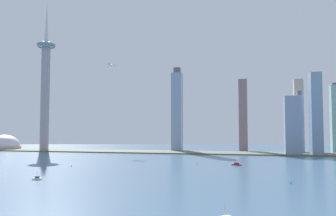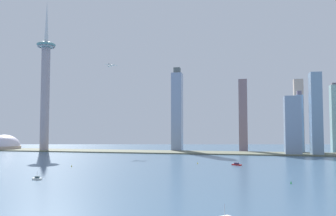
{
  "view_description": "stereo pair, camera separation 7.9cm",
  "coord_description": "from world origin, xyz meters",
  "px_view_note": "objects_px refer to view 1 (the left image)",
  "views": [
    {
      "loc": [
        120.22,
        -108.33,
        47.98
      ],
      "look_at": [
        -19.57,
        530.57,
        86.46
      ],
      "focal_mm": 36.36,
      "sensor_mm": 36.0,
      "label": 1
    },
    {
      "loc": [
        120.3,
        -108.31,
        47.98
      ],
      "look_at": [
        -19.57,
        530.57,
        86.46
      ],
      "focal_mm": 36.36,
      "sensor_mm": 36.0,
      "label": 2
    }
  ],
  "objects_px": {
    "boat_1": "(237,164)",
    "airplane": "(111,65)",
    "skyscraper_3": "(300,123)",
    "skyscraper_7": "(335,118)",
    "stadium_dome": "(4,146)",
    "skyscraper_1": "(316,114)",
    "skyscraper_5": "(293,125)",
    "channel_buoy_1": "(72,166)",
    "observation_tower": "(45,81)",
    "skyscraper_0": "(243,115)",
    "channel_buoy_0": "(198,163)",
    "boat_4": "(37,179)",
    "skyscraper_6": "(299,115)",
    "skyscraper_2": "(177,111)",
    "channel_buoy_2": "(291,182)"
  },
  "relations": [
    {
      "from": "boat_1",
      "to": "airplane",
      "type": "relative_size",
      "value": 0.56
    },
    {
      "from": "skyscraper_3",
      "to": "skyscraper_7",
      "type": "relative_size",
      "value": 0.86
    },
    {
      "from": "skyscraper_7",
      "to": "boat_1",
      "type": "distance_m",
      "value": 341.42
    },
    {
      "from": "stadium_dome",
      "to": "airplane",
      "type": "bearing_deg",
      "value": 2.9
    },
    {
      "from": "skyscraper_1",
      "to": "skyscraper_3",
      "type": "xyz_separation_m",
      "value": [
        -20.02,
        46.73,
        -16.04
      ]
    },
    {
      "from": "skyscraper_5",
      "to": "channel_buoy_1",
      "type": "distance_m",
      "value": 391.31
    },
    {
      "from": "observation_tower",
      "to": "boat_1",
      "type": "relative_size",
      "value": 24.16
    },
    {
      "from": "skyscraper_7",
      "to": "airplane",
      "type": "height_order",
      "value": "airplane"
    },
    {
      "from": "skyscraper_1",
      "to": "skyscraper_7",
      "type": "height_order",
      "value": "skyscraper_1"
    },
    {
      "from": "observation_tower",
      "to": "skyscraper_7",
      "type": "bearing_deg",
      "value": 8.13
    },
    {
      "from": "skyscraper_7",
      "to": "skyscraper_1",
      "type": "bearing_deg",
      "value": -121.09
    },
    {
      "from": "stadium_dome",
      "to": "skyscraper_0",
      "type": "distance_m",
      "value": 526.54
    },
    {
      "from": "skyscraper_3",
      "to": "channel_buoy_0",
      "type": "bearing_deg",
      "value": -125.96
    },
    {
      "from": "observation_tower",
      "to": "skyscraper_3",
      "type": "height_order",
      "value": "observation_tower"
    },
    {
      "from": "stadium_dome",
      "to": "channel_buoy_1",
      "type": "bearing_deg",
      "value": -41.32
    },
    {
      "from": "skyscraper_0",
      "to": "skyscraper_3",
      "type": "bearing_deg",
      "value": -16.43
    },
    {
      "from": "skyscraper_5",
      "to": "boat_4",
      "type": "height_order",
      "value": "skyscraper_5"
    },
    {
      "from": "skyscraper_6",
      "to": "airplane",
      "type": "relative_size",
      "value": 6.13
    },
    {
      "from": "observation_tower",
      "to": "boat_4",
      "type": "relative_size",
      "value": 36.11
    },
    {
      "from": "skyscraper_6",
      "to": "boat_1",
      "type": "xyz_separation_m",
      "value": [
        -118.8,
        -272.9,
        -71.82
      ]
    },
    {
      "from": "stadium_dome",
      "to": "skyscraper_5",
      "type": "xyz_separation_m",
      "value": [
        605.11,
        -20.39,
        44.77
      ]
    },
    {
      "from": "skyscraper_7",
      "to": "channel_buoy_0",
      "type": "relative_size",
      "value": 77.73
    },
    {
      "from": "skyscraper_1",
      "to": "skyscraper_2",
      "type": "xyz_separation_m",
      "value": [
        -260.19,
        59.17,
        10.9
      ]
    },
    {
      "from": "skyscraper_5",
      "to": "channel_buoy_1",
      "type": "bearing_deg",
      "value": -139.26
    },
    {
      "from": "channel_buoy_0",
      "to": "channel_buoy_1",
      "type": "bearing_deg",
      "value": -154.36
    },
    {
      "from": "boat_4",
      "to": "skyscraper_6",
      "type": "bearing_deg",
      "value": -128.62
    },
    {
      "from": "skyscraper_1",
      "to": "airplane",
      "type": "bearing_deg",
      "value": 175.23
    },
    {
      "from": "boat_1",
      "to": "boat_4",
      "type": "relative_size",
      "value": 1.49
    },
    {
      "from": "skyscraper_0",
      "to": "airplane",
      "type": "height_order",
      "value": "airplane"
    },
    {
      "from": "channel_buoy_1",
      "to": "airplane",
      "type": "xyz_separation_m",
      "value": [
        -64.05,
        286.12,
        179.45
      ]
    },
    {
      "from": "observation_tower",
      "to": "channel_buoy_1",
      "type": "height_order",
      "value": "observation_tower"
    },
    {
      "from": "stadium_dome",
      "to": "channel_buoy_2",
      "type": "bearing_deg",
      "value": -32.05
    },
    {
      "from": "skyscraper_5",
      "to": "skyscraper_3",
      "type": "bearing_deg",
      "value": 67.46
    },
    {
      "from": "boat_1",
      "to": "channel_buoy_0",
      "type": "distance_m",
      "value": 52.3
    },
    {
      "from": "skyscraper_1",
      "to": "skyscraper_6",
      "type": "xyz_separation_m",
      "value": [
        -15.8,
        82.32,
        0.13
      ]
    },
    {
      "from": "skyscraper_5",
      "to": "channel_buoy_2",
      "type": "height_order",
      "value": "skyscraper_5"
    },
    {
      "from": "boat_1",
      "to": "skyscraper_5",
      "type": "bearing_deg",
      "value": 99.1
    },
    {
      "from": "skyscraper_5",
      "to": "boat_1",
      "type": "distance_m",
      "value": 219.36
    },
    {
      "from": "boat_1",
      "to": "channel_buoy_2",
      "type": "relative_size",
      "value": 4.73
    },
    {
      "from": "channel_buoy_2",
      "to": "skyscraper_7",
      "type": "bearing_deg",
      "value": 71.51
    },
    {
      "from": "skyscraper_3",
      "to": "boat_4",
      "type": "xyz_separation_m",
      "value": [
        -292.92,
        -402.62,
        -55.6
      ]
    },
    {
      "from": "skyscraper_1",
      "to": "skyscraper_2",
      "type": "distance_m",
      "value": 267.06
    },
    {
      "from": "boat_1",
      "to": "stadium_dome",
      "type": "bearing_deg",
      "value": -166.87
    },
    {
      "from": "observation_tower",
      "to": "skyscraper_1",
      "type": "distance_m",
      "value": 539.22
    },
    {
      "from": "stadium_dome",
      "to": "skyscraper_0",
      "type": "bearing_deg",
      "value": 6.28
    },
    {
      "from": "observation_tower",
      "to": "stadium_dome",
      "type": "xyz_separation_m",
      "value": [
        -110.54,
        17.22,
        -140.75
      ]
    },
    {
      "from": "channel_buoy_0",
      "to": "channel_buoy_2",
      "type": "height_order",
      "value": "channel_buoy_2"
    },
    {
      "from": "skyscraper_3",
      "to": "stadium_dome",
      "type": "bearing_deg",
      "value": -177.61
    },
    {
      "from": "skyscraper_0",
      "to": "skyscraper_2",
      "type": "bearing_deg",
      "value": -172.15
    },
    {
      "from": "stadium_dome",
      "to": "skyscraper_7",
      "type": "height_order",
      "value": "skyscraper_7"
    }
  ]
}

